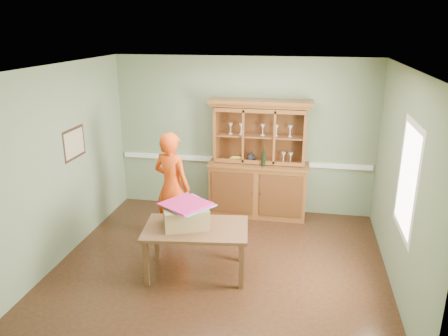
% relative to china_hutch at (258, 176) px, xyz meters
% --- Properties ---
extents(floor, '(4.50, 4.50, 0.00)m').
position_rel_china_hutch_xyz_m(floor, '(-0.31, -1.77, -0.71)').
color(floor, '#4A2817').
rests_on(floor, ground).
extents(ceiling, '(4.50, 4.50, 0.00)m').
position_rel_china_hutch_xyz_m(ceiling, '(-0.31, -1.77, 1.99)').
color(ceiling, white).
rests_on(ceiling, wall_back).
extents(wall_back, '(4.50, 0.00, 4.50)m').
position_rel_china_hutch_xyz_m(wall_back, '(-0.31, 0.23, 0.64)').
color(wall_back, gray).
rests_on(wall_back, floor).
extents(wall_left, '(0.00, 4.00, 4.00)m').
position_rel_china_hutch_xyz_m(wall_left, '(-2.56, -1.77, 0.64)').
color(wall_left, gray).
rests_on(wall_left, floor).
extents(wall_right, '(0.00, 4.00, 4.00)m').
position_rel_china_hutch_xyz_m(wall_right, '(1.94, -1.77, 0.64)').
color(wall_right, gray).
rests_on(wall_right, floor).
extents(wall_front, '(4.50, 0.00, 4.50)m').
position_rel_china_hutch_xyz_m(wall_front, '(-0.31, -3.77, 0.64)').
color(wall_front, gray).
rests_on(wall_front, floor).
extents(chair_rail, '(4.41, 0.05, 0.08)m').
position_rel_china_hutch_xyz_m(chair_rail, '(-0.31, 0.20, 0.19)').
color(chair_rail, white).
rests_on(chair_rail, wall_back).
extents(framed_map, '(0.03, 0.60, 0.46)m').
position_rel_china_hutch_xyz_m(framed_map, '(-2.53, -1.47, 0.84)').
color(framed_map, '#311E13').
rests_on(framed_map, wall_left).
extents(window_panel, '(0.03, 0.96, 1.36)m').
position_rel_china_hutch_xyz_m(window_panel, '(1.92, -2.07, 0.79)').
color(window_panel, white).
rests_on(window_panel, wall_right).
extents(china_hutch, '(1.71, 0.57, 2.01)m').
position_rel_china_hutch_xyz_m(china_hutch, '(0.00, 0.00, 0.00)').
color(china_hutch, brown).
rests_on(china_hutch, floor).
extents(dining_table, '(1.44, 0.98, 0.67)m').
position_rel_china_hutch_xyz_m(dining_table, '(-0.59, -2.08, -0.12)').
color(dining_table, brown).
rests_on(dining_table, floor).
extents(cardboard_box, '(0.70, 0.63, 0.27)m').
position_rel_china_hutch_xyz_m(cardboard_box, '(-0.72, -2.05, 0.10)').
color(cardboard_box, '#A17E53').
rests_on(cardboard_box, dining_table).
extents(kite_stack, '(0.74, 0.74, 0.04)m').
position_rel_china_hutch_xyz_m(kite_stack, '(-0.71, -2.02, 0.25)').
color(kite_stack, '#38C07A').
rests_on(kite_stack, cardboard_box).
extents(person, '(0.72, 0.59, 1.70)m').
position_rel_china_hutch_xyz_m(person, '(-1.20, -1.13, 0.14)').
color(person, '#FF4B10').
rests_on(person, floor).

